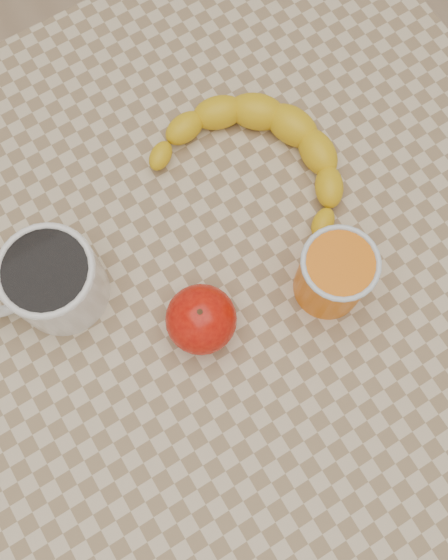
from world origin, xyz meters
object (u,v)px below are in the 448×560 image
orange_juice_glass (334,275)px  banana (260,159)px  table (224,304)px  coffee_mug (51,281)px  apple (201,319)px

orange_juice_glass → banana: 0.16m
table → banana: banana is taller
table → coffee_mug: 0.22m
coffee_mug → orange_juice_glass: size_ratio=1.58×
coffee_mug → apple: 0.15m
table → apple: bearing=-148.6°
table → apple: 0.13m
apple → table: bearing=31.4°
banana → orange_juice_glass: bearing=-119.3°
apple → banana: apple is taller
coffee_mug → orange_juice_glass: (0.24, -0.14, 0.00)m
table → coffee_mug: size_ratio=5.69×
orange_juice_glass → apple: orange_juice_glass is taller
orange_juice_glass → banana: (0.01, 0.16, -0.03)m
coffee_mug → banana: size_ratio=0.45×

